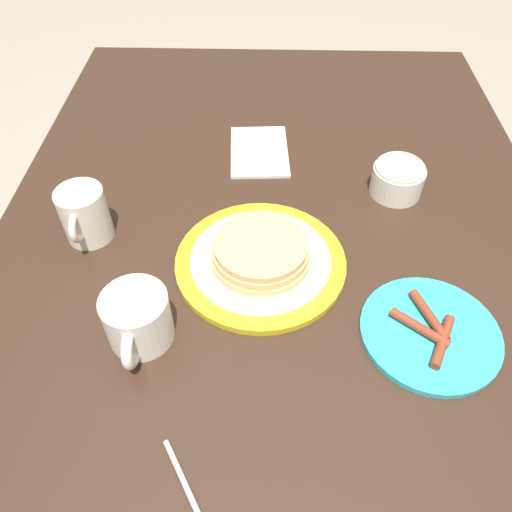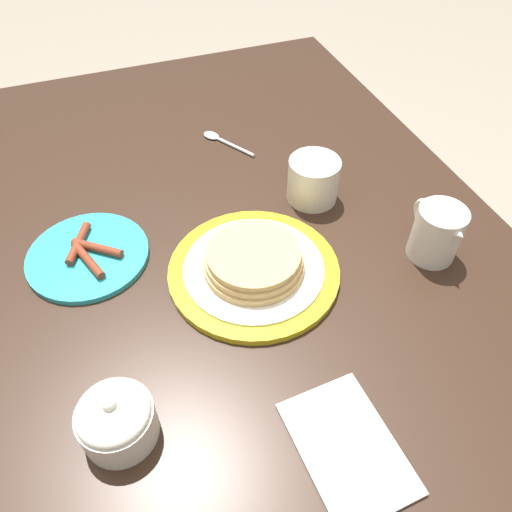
{
  "view_description": "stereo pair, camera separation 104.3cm",
  "coord_description": "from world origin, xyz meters",
  "px_view_note": "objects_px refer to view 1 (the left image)",
  "views": [
    {
      "loc": [
        0.54,
        -0.02,
        1.37
      ],
      "look_at": [
        0.01,
        -0.03,
        0.8
      ],
      "focal_mm": 35.0,
      "sensor_mm": 36.0,
      "label": 1
    },
    {
      "loc": [
        -0.49,
        0.15,
        1.38
      ],
      "look_at": [
        0.01,
        -0.03,
        0.8
      ],
      "focal_mm": 35.0,
      "sensor_mm": 36.0,
      "label": 2
    }
  ],
  "objects_px": {
    "side_plate_bacon": "(430,332)",
    "creamer_pitcher": "(85,213)",
    "pancake_plate": "(261,255)",
    "coffee_mug": "(137,320)",
    "spoon": "(197,512)",
    "napkin": "(259,151)",
    "sugar_bowl": "(398,176)"
  },
  "relations": [
    {
      "from": "pancake_plate",
      "to": "coffee_mug",
      "type": "height_order",
      "value": "coffee_mug"
    },
    {
      "from": "side_plate_bacon",
      "to": "napkin",
      "type": "relative_size",
      "value": 1.13
    },
    {
      "from": "napkin",
      "to": "spoon",
      "type": "relative_size",
      "value": 1.41
    },
    {
      "from": "pancake_plate",
      "to": "spoon",
      "type": "xyz_separation_m",
      "value": [
        0.38,
        -0.06,
        -0.02
      ]
    },
    {
      "from": "side_plate_bacon",
      "to": "spoon",
      "type": "distance_m",
      "value": 0.39
    },
    {
      "from": "side_plate_bacon",
      "to": "spoon",
      "type": "xyz_separation_m",
      "value": [
        0.24,
        -0.31,
        -0.0
      ]
    },
    {
      "from": "coffee_mug",
      "to": "creamer_pitcher",
      "type": "height_order",
      "value": "creamer_pitcher"
    },
    {
      "from": "side_plate_bacon",
      "to": "creamer_pitcher",
      "type": "relative_size",
      "value": 1.66
    },
    {
      "from": "pancake_plate",
      "to": "coffee_mug",
      "type": "bearing_deg",
      "value": -48.69
    },
    {
      "from": "spoon",
      "to": "pancake_plate",
      "type": "bearing_deg",
      "value": 170.68
    },
    {
      "from": "side_plate_bacon",
      "to": "napkin",
      "type": "xyz_separation_m",
      "value": [
        -0.43,
        -0.25,
        -0.0
      ]
    },
    {
      "from": "sugar_bowl",
      "to": "creamer_pitcher",
      "type": "bearing_deg",
      "value": -76.57
    },
    {
      "from": "coffee_mug",
      "to": "spoon",
      "type": "height_order",
      "value": "coffee_mug"
    },
    {
      "from": "pancake_plate",
      "to": "creamer_pitcher",
      "type": "relative_size",
      "value": 2.28
    },
    {
      "from": "spoon",
      "to": "creamer_pitcher",
      "type": "bearing_deg",
      "value": -152.17
    },
    {
      "from": "creamer_pitcher",
      "to": "sugar_bowl",
      "type": "height_order",
      "value": "creamer_pitcher"
    },
    {
      "from": "sugar_bowl",
      "to": "spoon",
      "type": "distance_m",
      "value": 0.64
    },
    {
      "from": "creamer_pitcher",
      "to": "napkin",
      "type": "xyz_separation_m",
      "value": [
        -0.24,
        0.28,
        -0.05
      ]
    },
    {
      "from": "side_plate_bacon",
      "to": "creamer_pitcher",
      "type": "distance_m",
      "value": 0.57
    },
    {
      "from": "pancake_plate",
      "to": "creamer_pitcher",
      "type": "height_order",
      "value": "creamer_pitcher"
    },
    {
      "from": "side_plate_bacon",
      "to": "sugar_bowl",
      "type": "xyz_separation_m",
      "value": [
        -0.32,
        0.0,
        0.03
      ]
    },
    {
      "from": "pancake_plate",
      "to": "spoon",
      "type": "bearing_deg",
      "value": -9.32
    },
    {
      "from": "coffee_mug",
      "to": "sugar_bowl",
      "type": "bearing_deg",
      "value": 128.87
    },
    {
      "from": "coffee_mug",
      "to": "sugar_bowl",
      "type": "distance_m",
      "value": 0.53
    },
    {
      "from": "spoon",
      "to": "coffee_mug",
      "type": "bearing_deg",
      "value": -155.58
    },
    {
      "from": "pancake_plate",
      "to": "side_plate_bacon",
      "type": "relative_size",
      "value": 1.38
    },
    {
      "from": "coffee_mug",
      "to": "sugar_bowl",
      "type": "xyz_separation_m",
      "value": [
        -0.33,
        0.41,
        -0.0
      ]
    },
    {
      "from": "creamer_pitcher",
      "to": "spoon",
      "type": "bearing_deg",
      "value": 27.83
    },
    {
      "from": "coffee_mug",
      "to": "spoon",
      "type": "xyz_separation_m",
      "value": [
        0.23,
        0.1,
        -0.04
      ]
    },
    {
      "from": "pancake_plate",
      "to": "napkin",
      "type": "bearing_deg",
      "value": -178.24
    },
    {
      "from": "napkin",
      "to": "sugar_bowl",
      "type": "bearing_deg",
      "value": 65.43
    },
    {
      "from": "sugar_bowl",
      "to": "spoon",
      "type": "xyz_separation_m",
      "value": [
        0.56,
        -0.31,
        -0.03
      ]
    }
  ]
}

